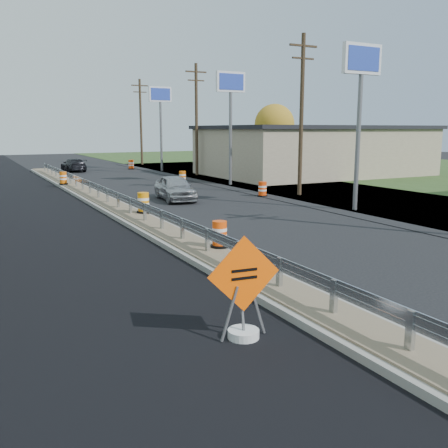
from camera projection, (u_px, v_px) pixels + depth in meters
name	position (u px, v px, depth m)	size (l,w,h in m)	color
ground	(183.00, 245.00, 17.33)	(140.00, 140.00, 0.00)	black
milled_overlay	(18.00, 213.00, 24.03)	(7.20, 120.00, 0.01)	black
median	(119.00, 210.00, 24.27)	(1.60, 55.00, 0.23)	gray
guardrail	(112.00, 195.00, 25.03)	(0.10, 46.15, 0.72)	silver
retail_building_near	(314.00, 150.00, 43.88)	(18.50, 12.50, 4.27)	tan
pylon_sign_south	(361.00, 75.00, 23.50)	(2.20, 0.30, 7.90)	slate
pylon_sign_mid	(231.00, 93.00, 34.82)	(2.20, 0.30, 7.90)	slate
pylon_sign_north	(160.00, 102.00, 47.02)	(2.20, 0.30, 7.90)	slate
utility_pole_smid	(302.00, 112.00, 29.47)	(1.90, 0.26, 9.40)	#473523
utility_pole_nmid	(196.00, 118.00, 42.53)	(1.90, 0.26, 9.40)	#473523
utility_pole_north	(141.00, 120.00, 55.60)	(1.90, 0.26, 9.40)	#473523
tree_far_yellow	(274.00, 124.00, 57.91)	(4.62, 4.62, 6.86)	#473523
caution_sign	(244.00, 313.00, 9.49)	(1.46, 0.61, 2.02)	white
barrel_median_near	(220.00, 235.00, 15.93)	(0.58, 0.58, 0.85)	black
barrel_median_mid	(143.00, 203.00, 22.52)	(0.63, 0.63, 0.92)	black
barrel_median_far	(63.00, 178.00, 34.21)	(0.59, 0.59, 0.86)	black
barrel_shoulder_near	(262.00, 189.00, 29.74)	(0.60, 0.60, 0.88)	black
barrel_shoulder_mid	(182.00, 177.00, 37.14)	(0.61, 0.61, 0.90)	black
barrel_shoulder_far	(131.00, 165.00, 50.08)	(0.64, 0.64, 0.95)	black
car_silver	(175.00, 188.00, 28.12)	(1.67, 4.15, 1.41)	#A6A6AA
car_dark_far	(74.00, 165.00, 47.55)	(1.71, 4.21, 1.22)	black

